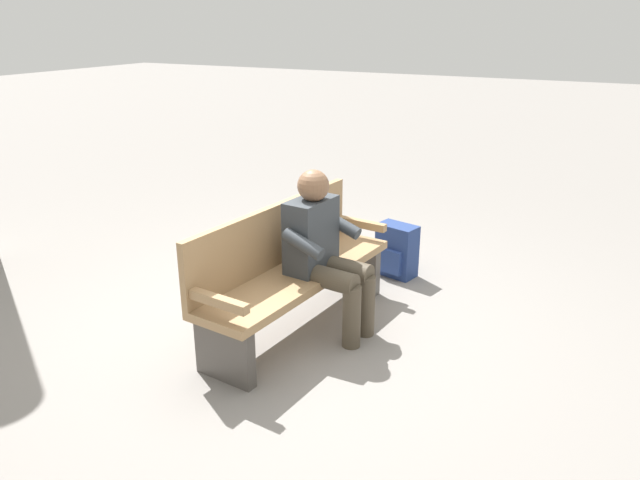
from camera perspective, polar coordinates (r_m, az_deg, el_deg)
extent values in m
plane|color=gray|center=(4.50, -1.95, -8.24)|extent=(40.00, 40.00, 0.00)
cube|color=#9E7A51|center=(4.31, -2.02, -3.34)|extent=(1.84, 0.66, 0.06)
cube|color=#9E7A51|center=(4.34, -4.38, 0.39)|extent=(1.80, 0.23, 0.45)
cube|color=#9E7A51|center=(4.93, 3.68, 1.58)|extent=(0.11, 0.48, 0.06)
cube|color=#9E7A51|center=(3.66, -9.81, -5.60)|extent=(0.11, 0.48, 0.06)
cube|color=#4C4742|center=(5.02, 3.30, -2.63)|extent=(0.12, 0.44, 0.39)
cube|color=#4C4742|center=(3.86, -8.97, -10.35)|extent=(0.12, 0.44, 0.39)
cube|color=#33383D|center=(4.24, -0.84, 0.49)|extent=(0.42, 0.26, 0.52)
sphere|color=brown|center=(4.13, -0.64, 5.14)|extent=(0.22, 0.22, 0.22)
cylinder|color=#4C4233|center=(4.31, 2.24, -2.72)|extent=(0.19, 0.43, 0.15)
cylinder|color=#4C4233|center=(4.15, 0.80, -3.62)|extent=(0.19, 0.43, 0.15)
cylinder|color=#4C4233|center=(4.32, 4.35, -6.18)|extent=(0.13, 0.13, 0.45)
cylinder|color=#4C4233|center=(4.17, 2.99, -7.22)|extent=(0.13, 0.13, 0.45)
cylinder|color=#33383D|center=(4.38, 2.01, 1.46)|extent=(0.12, 0.32, 0.18)
cylinder|color=#33383D|center=(4.00, -1.59, -0.40)|extent=(0.12, 0.32, 0.18)
cube|color=navy|center=(5.33, 7.24, -0.95)|extent=(0.27, 0.37, 0.46)
cube|color=navy|center=(5.26, 6.49, -2.01)|extent=(0.09, 0.24, 0.21)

